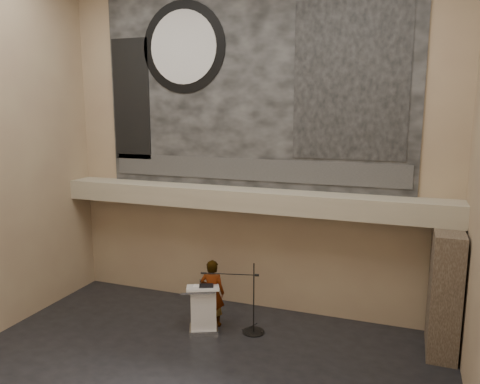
% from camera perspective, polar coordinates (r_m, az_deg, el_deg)
% --- Properties ---
extents(wall_back, '(10.00, 0.02, 8.50)m').
position_cam_1_polar(wall_back, '(11.82, 1.34, 5.67)').
color(wall_back, '#8C7159').
rests_on(wall_back, floor).
extents(soffit, '(10.00, 0.80, 0.50)m').
position_cam_1_polar(soffit, '(11.62, 0.68, -0.88)').
color(soffit, gray).
rests_on(soffit, wall_back).
extents(sprinkler_left, '(0.04, 0.04, 0.06)m').
position_cam_1_polar(sprinkler_left, '(12.25, -6.48, -1.70)').
color(sprinkler_left, '#B2893D').
rests_on(sprinkler_left, soffit).
extents(sprinkler_right, '(0.04, 0.04, 0.06)m').
position_cam_1_polar(sprinkler_right, '(11.16, 9.84, -2.98)').
color(sprinkler_right, '#B2893D').
rests_on(sprinkler_right, soffit).
extents(banner, '(8.00, 0.05, 5.00)m').
position_cam_1_polar(banner, '(11.76, 1.32, 12.72)').
color(banner, black).
rests_on(banner, wall_back).
extents(banner_text_strip, '(7.76, 0.02, 0.55)m').
position_cam_1_polar(banner_text_strip, '(11.82, 1.22, 2.75)').
color(banner_text_strip, '#303030').
rests_on(banner_text_strip, banner).
extents(banner_clock_rim, '(2.30, 0.02, 2.30)m').
position_cam_1_polar(banner_clock_rim, '(12.50, -6.92, 17.12)').
color(banner_clock_rim, black).
rests_on(banner_clock_rim, banner).
extents(banner_clock_face, '(1.84, 0.02, 1.84)m').
position_cam_1_polar(banner_clock_face, '(12.48, -6.96, 17.12)').
color(banner_clock_face, silver).
rests_on(banner_clock_face, banner).
extents(banner_building_print, '(2.60, 0.02, 3.60)m').
position_cam_1_polar(banner_building_print, '(11.18, 13.30, 13.09)').
color(banner_building_print, black).
rests_on(banner_building_print, banner).
extents(banner_brick_print, '(1.10, 0.02, 3.20)m').
position_cam_1_polar(banner_brick_print, '(13.21, -13.11, 10.90)').
color(banner_brick_print, black).
rests_on(banner_brick_print, banner).
extents(stone_pier, '(0.60, 1.40, 2.70)m').
position_cam_1_polar(stone_pier, '(11.04, 23.67, -11.06)').
color(stone_pier, '#3D3025').
rests_on(stone_pier, floor).
extents(lectern, '(0.90, 0.79, 1.14)m').
position_cam_1_polar(lectern, '(11.33, -4.47, -13.97)').
color(lectern, silver).
rests_on(lectern, floor).
extents(binder, '(0.40, 0.37, 0.04)m').
position_cam_1_polar(binder, '(11.08, -4.13, -11.38)').
color(binder, black).
rests_on(binder, lectern).
extents(papers, '(0.31, 0.36, 0.00)m').
position_cam_1_polar(papers, '(11.10, -5.16, -11.43)').
color(papers, silver).
rests_on(papers, lectern).
extents(speaker_person, '(0.64, 0.47, 1.64)m').
position_cam_1_polar(speaker_person, '(11.48, -3.39, -12.16)').
color(speaker_person, silver).
rests_on(speaker_person, floor).
extents(mic_stand, '(1.46, 0.57, 1.69)m').
position_cam_1_polar(mic_stand, '(11.35, 1.44, -15.60)').
color(mic_stand, black).
rests_on(mic_stand, floor).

